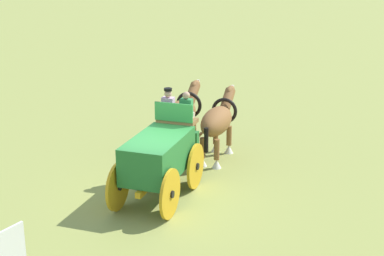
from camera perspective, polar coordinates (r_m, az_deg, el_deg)
name	(u,v)px	position (r m, az deg, el deg)	size (l,w,h in m)	color
ground_plane	(159,198)	(16.89, -3.24, -6.80)	(220.00, 220.00, 0.00)	olive
show_wagon	(160,155)	(16.56, -3.10, -2.62)	(5.66, 1.76, 2.84)	#236B2D
draft_horse_near	(181,115)	(19.84, -1.09, 1.23)	(3.22, 1.00, 2.24)	brown
draft_horse_off	(218,121)	(19.48, 2.51, 0.65)	(3.18, 0.96, 2.15)	brown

